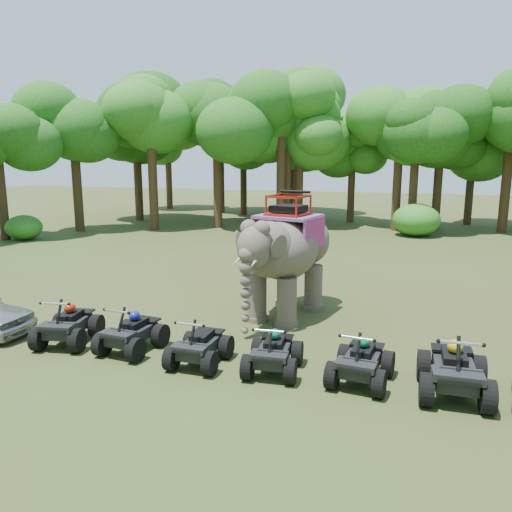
% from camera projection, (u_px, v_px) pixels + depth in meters
% --- Properties ---
extents(ground, '(110.00, 110.00, 0.00)m').
position_uv_depth(ground, '(243.00, 334.00, 13.37)').
color(ground, '#47381E').
rests_on(ground, ground).
extents(elephant, '(2.85, 4.68, 3.67)m').
position_uv_depth(elephant, '(287.00, 255.00, 14.65)').
color(elephant, brown).
rests_on(elephant, ground).
extents(atv_0, '(1.50, 1.87, 1.25)m').
position_uv_depth(atv_0, '(68.00, 320.00, 12.59)').
color(atv_0, black).
rests_on(atv_0, ground).
extents(atv_1, '(1.32, 1.72, 1.20)m').
position_uv_depth(atv_1, '(131.00, 327.00, 12.09)').
color(atv_1, black).
rests_on(atv_1, ground).
extents(atv_2, '(1.15, 1.57, 1.15)m').
position_uv_depth(atv_2, '(200.00, 340.00, 11.33)').
color(atv_2, black).
rests_on(atv_2, ground).
extents(atv_3, '(1.26, 1.65, 1.16)m').
position_uv_depth(atv_3, '(273.00, 347.00, 10.92)').
color(atv_3, black).
rests_on(atv_3, ground).
extents(atv_4, '(1.35, 1.74, 1.19)m').
position_uv_depth(atv_4, '(361.00, 355.00, 10.40)').
color(atv_4, black).
rests_on(atv_4, ground).
extents(atv_5, '(1.38, 1.86, 1.35)m').
position_uv_depth(atv_5, '(455.00, 363.00, 9.82)').
color(atv_5, black).
rests_on(atv_5, ground).
extents(tree_0, '(4.79, 4.79, 6.84)m').
position_uv_depth(tree_0, '(352.00, 174.00, 35.44)').
color(tree_0, '#195114').
rests_on(tree_0, ground).
extents(tree_1, '(5.08, 5.08, 7.25)m').
position_uv_depth(tree_1, '(414.00, 174.00, 30.62)').
color(tree_1, '#195114').
rests_on(tree_1, ground).
extents(tree_2, '(6.63, 6.63, 9.47)m').
position_uv_depth(tree_2, '(509.00, 155.00, 30.31)').
color(tree_2, '#195114').
rests_on(tree_2, ground).
extents(tree_23, '(5.10, 5.10, 7.28)m').
position_uv_depth(tree_23, '(0.00, 175.00, 27.77)').
color(tree_23, '#195114').
rests_on(tree_23, ground).
extents(tree_24, '(6.44, 6.44, 9.20)m').
position_uv_depth(tree_24, '(75.00, 157.00, 30.79)').
color(tree_24, '#195114').
rests_on(tree_24, ground).
extents(tree_25, '(6.29, 6.29, 8.99)m').
position_uv_depth(tree_25, '(152.00, 159.00, 31.34)').
color(tree_25, '#195114').
rests_on(tree_25, ground).
extents(tree_26, '(6.29, 6.29, 8.98)m').
position_uv_depth(tree_26, '(217.00, 159.00, 32.43)').
color(tree_26, '#195114').
rests_on(tree_26, ground).
extents(tree_27, '(6.21, 6.21, 8.88)m').
position_uv_depth(tree_27, '(281.00, 160.00, 32.18)').
color(tree_27, '#195114').
rests_on(tree_27, ground).
extents(tree_28, '(5.65, 5.65, 8.08)m').
position_uv_depth(tree_28, '(439.00, 166.00, 31.73)').
color(tree_28, '#195114').
rests_on(tree_28, ground).
extents(tree_29, '(5.69, 5.69, 8.14)m').
position_uv_depth(tree_29, '(297.00, 164.00, 38.21)').
color(tree_29, '#195114').
rests_on(tree_29, ground).
extents(tree_30, '(6.32, 6.32, 9.02)m').
position_uv_depth(tree_30, '(287.00, 159.00, 32.79)').
color(tree_30, '#195114').
rests_on(tree_30, ground).
extents(tree_31, '(7.64, 7.64, 10.92)m').
position_uv_depth(tree_31, '(292.00, 146.00, 40.22)').
color(tree_31, '#195114').
rests_on(tree_31, ground).
extents(tree_32, '(5.78, 5.78, 8.25)m').
position_uv_depth(tree_32, '(168.00, 162.00, 44.54)').
color(tree_32, '#195114').
rests_on(tree_32, ground).
extents(tree_33, '(5.17, 5.17, 7.39)m').
position_uv_depth(tree_33, '(471.00, 171.00, 34.02)').
color(tree_33, '#195114').
rests_on(tree_33, ground).
extents(tree_35, '(6.77, 6.77, 9.67)m').
position_uv_depth(tree_35, '(220.00, 154.00, 41.09)').
color(tree_35, '#195114').
rests_on(tree_35, ground).
extents(tree_36, '(5.26, 5.26, 7.51)m').
position_uv_depth(tree_36, '(243.00, 168.00, 40.02)').
color(tree_36, '#195114').
rests_on(tree_36, ground).
extents(tree_37, '(5.91, 5.91, 8.44)m').
position_uv_depth(tree_37, '(299.00, 163.00, 33.29)').
color(tree_37, '#195114').
rests_on(tree_37, ground).
extents(tree_38, '(6.59, 6.59, 9.41)m').
position_uv_depth(tree_38, '(137.00, 156.00, 36.05)').
color(tree_38, '#195114').
rests_on(tree_38, ground).
extents(tree_39, '(5.58, 5.58, 7.97)m').
position_uv_depth(tree_39, '(398.00, 167.00, 31.28)').
color(tree_39, '#195114').
rests_on(tree_39, ground).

